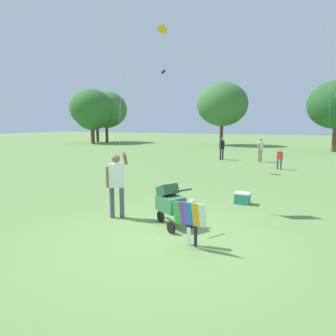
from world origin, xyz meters
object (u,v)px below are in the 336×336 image
child_with_butterfly_kite (192,218)px  person_adult_flyer (116,180)px  kite_green_novelty (161,32)px  cooler_box (242,198)px  person_red_shirt (260,148)px  person_sitting_far (280,157)px  person_couple_left (222,147)px  stroller (170,201)px

child_with_butterfly_kite → person_adult_flyer: size_ratio=0.56×
kite_green_novelty → cooler_box: bearing=-44.7°
cooler_box → child_with_butterfly_kite: bearing=-94.8°
person_red_shirt → cooler_box: person_red_shirt is taller
person_adult_flyer → person_sitting_far: bearing=73.1°
child_with_butterfly_kite → person_sitting_far: size_ratio=0.87×
person_adult_flyer → person_red_shirt: person_adult_flyer is taller
person_sitting_far → person_couple_left: bearing=142.8°
cooler_box → kite_green_novelty: bearing=135.3°
child_with_butterfly_kite → person_red_shirt: bearing=92.4°
kite_green_novelty → person_couple_left: (1.82, 5.42, -6.03)m
child_with_butterfly_kite → cooler_box: 3.66m
stroller → kite_green_novelty: (-4.05, 7.89, 6.28)m
child_with_butterfly_kite → person_sitting_far: person_sitting_far is taller
cooler_box → person_adult_flyer: bearing=-134.8°
kite_green_novelty → cooler_box: 9.94m
child_with_butterfly_kite → person_couple_left: (-3.09, 14.20, 0.27)m
person_sitting_far → cooler_box: 7.68m
stroller → child_with_butterfly_kite: bearing=-45.8°
person_couple_left → kite_green_novelty: bearing=-108.6°
kite_green_novelty → child_with_butterfly_kite: bearing=-60.8°
stroller → person_adult_flyer: bearing=178.8°
child_with_butterfly_kite → person_adult_flyer: bearing=158.9°
person_adult_flyer → stroller: size_ratio=1.58×
child_with_butterfly_kite → cooler_box: child_with_butterfly_kite is taller
child_with_butterfly_kite → person_red_shirt: size_ratio=0.64×
person_adult_flyer → person_couple_left: size_ratio=1.17×
person_adult_flyer → person_couple_left: (-0.71, 13.28, -0.13)m
person_red_shirt → person_sitting_far: 3.14m
person_red_shirt → person_sitting_far: size_ratio=1.35×
kite_green_novelty → person_couple_left: kite_green_novelty is taller
stroller → cooler_box: 3.01m
person_adult_flyer → cooler_box: 3.90m
stroller → person_sitting_far: 10.51m
kite_green_novelty → person_sitting_far: 8.80m
child_with_butterfly_kite → cooler_box: (0.31, 3.63, -0.41)m
person_couple_left → person_red_shirt: bearing=-2.4°
stroller → person_red_shirt: person_red_shirt is taller
child_with_butterfly_kite → stroller: 1.24m
kite_green_novelty → person_sitting_far: size_ratio=6.60×
stroller → person_red_shirt: size_ratio=0.73×
child_with_butterfly_kite → person_red_shirt: 14.11m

